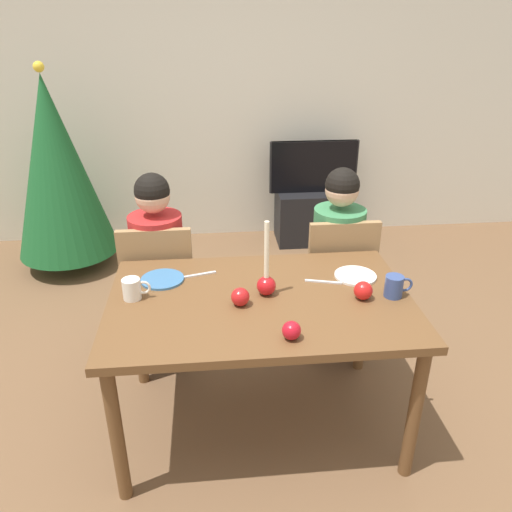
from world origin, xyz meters
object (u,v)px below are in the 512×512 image
object	(u,v)px
tv_stand	(311,216)
plate_left	(162,279)
chair_left	(160,285)
person_left_child	(160,273)
tv	(314,167)
plate_right	(355,276)
apple_near_candle	(240,297)
mug_right	(395,286)
person_right_child	(336,266)
candle_centerpiece	(266,280)
mug_left	(132,289)
chair_right	(337,277)
dining_table	(260,313)
christmas_tree	(57,168)
apple_by_left_plate	(291,330)
apple_by_right_mug	(363,291)

from	to	relation	value
tv_stand	plate_left	world-z (taller)	plate_left
chair_left	person_left_child	bearing A→B (deg)	90.00
tv_stand	tv	distance (m)	0.47
plate_right	apple_near_candle	distance (m)	0.63
plate_left	mug_right	world-z (taller)	mug_right
person_right_child	tv	size ratio (longest dim) A/B	1.48
candle_centerpiece	mug_left	xyz separation A→B (m)	(-0.61, 0.02, -0.02)
tv	apple_near_candle	size ratio (longest dim) A/B	9.38
chair_right	person_right_child	world-z (taller)	person_right_child
plate_right	mug_right	xyz separation A→B (m)	(0.12, -0.20, 0.05)
dining_table	christmas_tree	bearing A→B (deg)	125.24
candle_centerpiece	mug_right	distance (m)	0.59
mug_left	mug_right	size ratio (longest dim) A/B	0.98
tv_stand	tv	size ratio (longest dim) A/B	0.81
mug_left	candle_centerpiece	bearing A→B (deg)	-1.99
christmas_tree	candle_centerpiece	world-z (taller)	christmas_tree
candle_centerpiece	apple_near_candle	xyz separation A→B (m)	(-0.13, -0.08, -0.03)
apple_by_left_plate	apple_near_candle	bearing A→B (deg)	123.77
person_left_child	candle_centerpiece	bearing A→B (deg)	-47.59
chair_left	mug_left	world-z (taller)	chair_left
chair_right	apple_by_left_plate	xyz separation A→B (m)	(-0.44, -0.94, 0.28)
tv_stand	mug_left	size ratio (longest dim) A/B	4.96
christmas_tree	plate_left	xyz separation A→B (m)	(0.94, -1.77, -0.09)
tv	apple_by_left_plate	xyz separation A→B (m)	(-0.63, -2.63, 0.08)
apple_near_candle	apple_by_left_plate	xyz separation A→B (m)	(0.19, -0.28, -0.00)
person_right_child	mug_left	size ratio (longest dim) A/B	9.09
plate_left	mug_right	bearing A→B (deg)	-13.46
dining_table	tv_stand	world-z (taller)	dining_table
person_left_child	person_right_child	bearing A→B (deg)	0.00
chair_right	apple_by_right_mug	world-z (taller)	chair_right
person_left_child	plate_left	world-z (taller)	person_left_child
mug_left	apple_by_right_mug	bearing A→B (deg)	-5.77
candle_centerpiece	tv_stand	bearing A→B (deg)	73.08
person_left_child	mug_left	world-z (taller)	person_left_child
dining_table	person_left_child	size ratio (longest dim) A/B	1.19
candle_centerpiece	apple_by_left_plate	size ratio (longest dim) A/B	4.71
apple_by_left_plate	christmas_tree	bearing A→B (deg)	122.82
person_left_child	tv	bearing A→B (deg)	53.18
plate_right	chair_left	bearing A→B (deg)	156.25
tv	candle_centerpiece	world-z (taller)	candle_centerpiece
tv	apple_by_right_mug	world-z (taller)	tv
person_right_child	mug_right	distance (m)	0.73
dining_table	apple_by_left_plate	world-z (taller)	apple_by_left_plate
dining_table	candle_centerpiece	bearing A→B (deg)	46.52
dining_table	christmas_tree	world-z (taller)	christmas_tree
chair_right	tv_stand	world-z (taller)	chair_right
tv_stand	mug_left	xyz separation A→B (m)	(-1.30, -2.25, 0.56)
plate_right	mug_left	world-z (taller)	mug_left
dining_table	person_left_child	world-z (taller)	person_left_child
chair_left	tv_stand	size ratio (longest dim) A/B	1.41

